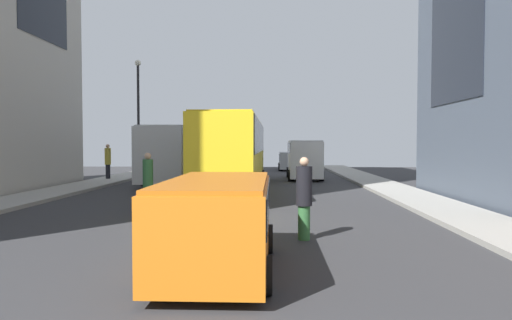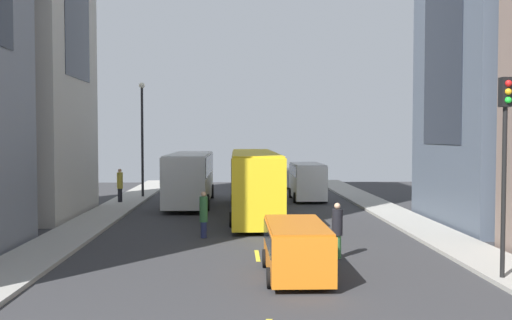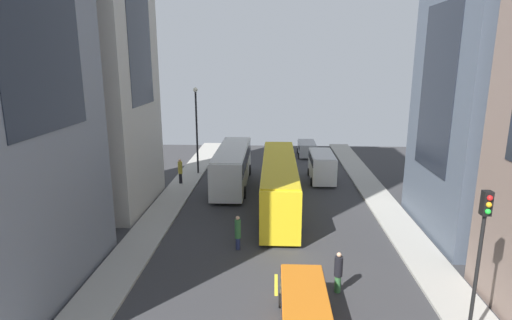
{
  "view_description": "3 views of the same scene",
  "coord_description": "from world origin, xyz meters",
  "px_view_note": "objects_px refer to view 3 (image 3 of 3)",
  "views": [
    {
      "loc": [
        2.17,
        -24.02,
        2.37
      ],
      "look_at": [
        1.02,
        4.61,
        1.32
      ],
      "focal_mm": 31.13,
      "sensor_mm": 36.0,
      "label": 1
    },
    {
      "loc": [
        -0.82,
        -33.75,
        4.51
      ],
      "look_at": [
        0.5,
        2.64,
        2.95
      ],
      "focal_mm": 39.94,
      "sensor_mm": 36.0,
      "label": 2
    },
    {
      "loc": [
        -0.18,
        -30.91,
        10.78
      ],
      "look_at": [
        -1.69,
        3.03,
        2.52
      ],
      "focal_mm": 28.94,
      "sensor_mm": 36.0,
      "label": 3
    }
  ],
  "objects_px": {
    "streetcar_yellow": "(279,179)",
    "car_orange_1": "(304,304)",
    "pedestrian_crossing_near": "(180,170)",
    "traffic_light_near_corner": "(481,241)",
    "city_bus_white": "(232,163)",
    "car_silver_0": "(307,148)",
    "delivery_van_white": "(322,165)",
    "pedestrian_waiting_curb": "(338,271)",
    "pedestrian_crossing_mid": "(238,232)"
  },
  "relations": [
    {
      "from": "streetcar_yellow",
      "to": "car_orange_1",
      "type": "bearing_deg",
      "value": -86.46
    },
    {
      "from": "pedestrian_crossing_near",
      "to": "traffic_light_near_corner",
      "type": "distance_m",
      "value": 26.08
    },
    {
      "from": "city_bus_white",
      "to": "car_silver_0",
      "type": "distance_m",
      "value": 14.07
    },
    {
      "from": "streetcar_yellow",
      "to": "car_orange_1",
      "type": "distance_m",
      "value": 14.52
    },
    {
      "from": "streetcar_yellow",
      "to": "car_silver_0",
      "type": "bearing_deg",
      "value": 78.8
    },
    {
      "from": "car_silver_0",
      "to": "delivery_van_white",
      "type": "bearing_deg",
      "value": -86.65
    },
    {
      "from": "streetcar_yellow",
      "to": "pedestrian_crossing_near",
      "type": "bearing_deg",
      "value": 149.22
    },
    {
      "from": "car_orange_1",
      "to": "pedestrian_waiting_curb",
      "type": "xyz_separation_m",
      "value": [
        1.79,
        2.69,
        0.07
      ]
    },
    {
      "from": "delivery_van_white",
      "to": "car_silver_0",
      "type": "relative_size",
      "value": 1.27
    },
    {
      "from": "pedestrian_crossing_mid",
      "to": "car_silver_0",
      "type": "bearing_deg",
      "value": 45.4
    },
    {
      "from": "pedestrian_crossing_mid",
      "to": "delivery_van_white",
      "type": "bearing_deg",
      "value": 34.82
    },
    {
      "from": "city_bus_white",
      "to": "streetcar_yellow",
      "type": "bearing_deg",
      "value": -51.98
    },
    {
      "from": "streetcar_yellow",
      "to": "traffic_light_near_corner",
      "type": "xyz_separation_m",
      "value": [
        7.16,
        -15.37,
        2.27
      ]
    },
    {
      "from": "delivery_van_white",
      "to": "pedestrian_crossing_mid",
      "type": "xyz_separation_m",
      "value": [
        -6.43,
        -14.43,
        -0.43
      ]
    },
    {
      "from": "car_silver_0",
      "to": "pedestrian_waiting_curb",
      "type": "distance_m",
      "value": 28.84
    },
    {
      "from": "streetcar_yellow",
      "to": "pedestrian_waiting_curb",
      "type": "distance_m",
      "value": 12.11
    },
    {
      "from": "delivery_van_white",
      "to": "car_silver_0",
      "type": "xyz_separation_m",
      "value": [
        -0.59,
        10.03,
        -0.56
      ]
    },
    {
      "from": "city_bus_white",
      "to": "pedestrian_crossing_mid",
      "type": "bearing_deg",
      "value": -82.87
    },
    {
      "from": "pedestrian_crossing_near",
      "to": "traffic_light_near_corner",
      "type": "bearing_deg",
      "value": -167.1
    },
    {
      "from": "car_orange_1",
      "to": "traffic_light_near_corner",
      "type": "bearing_deg",
      "value": -8.34
    },
    {
      "from": "pedestrian_crossing_mid",
      "to": "city_bus_white",
      "type": "bearing_deg",
      "value": 65.96
    },
    {
      "from": "pedestrian_crossing_near",
      "to": "car_silver_0",
      "type": "bearing_deg",
      "value": -69.95
    },
    {
      "from": "city_bus_white",
      "to": "delivery_van_white",
      "type": "bearing_deg",
      "value": 13.27
    },
    {
      "from": "streetcar_yellow",
      "to": "pedestrian_crossing_near",
      "type": "relative_size",
      "value": 6.66
    },
    {
      "from": "delivery_van_white",
      "to": "traffic_light_near_corner",
      "type": "xyz_separation_m",
      "value": [
        3.19,
        -22.41,
        2.88
      ]
    },
    {
      "from": "city_bus_white",
      "to": "car_orange_1",
      "type": "relative_size",
      "value": 2.56
    },
    {
      "from": "pedestrian_crossing_near",
      "to": "streetcar_yellow",
      "type": "bearing_deg",
      "value": -145.48
    },
    {
      "from": "pedestrian_crossing_mid",
      "to": "pedestrian_waiting_curb",
      "type": "height_order",
      "value": "pedestrian_crossing_mid"
    },
    {
      "from": "pedestrian_crossing_near",
      "to": "city_bus_white",
      "type": "bearing_deg",
      "value": -114.66
    },
    {
      "from": "car_orange_1",
      "to": "pedestrian_crossing_mid",
      "type": "relative_size",
      "value": 2.1
    },
    {
      "from": "city_bus_white",
      "to": "car_silver_0",
      "type": "relative_size",
      "value": 2.69
    },
    {
      "from": "delivery_van_white",
      "to": "pedestrian_crossing_mid",
      "type": "height_order",
      "value": "delivery_van_white"
    },
    {
      "from": "delivery_van_white",
      "to": "pedestrian_crossing_mid",
      "type": "distance_m",
      "value": 15.8
    },
    {
      "from": "pedestrian_crossing_mid",
      "to": "streetcar_yellow",
      "type": "bearing_deg",
      "value": 40.43
    },
    {
      "from": "streetcar_yellow",
      "to": "car_orange_1",
      "type": "xyz_separation_m",
      "value": [
        0.9,
        -14.45,
        -1.12
      ]
    },
    {
      "from": "delivery_van_white",
      "to": "car_orange_1",
      "type": "bearing_deg",
      "value": -98.14
    },
    {
      "from": "city_bus_white",
      "to": "streetcar_yellow",
      "type": "xyz_separation_m",
      "value": [
        4.03,
        -5.15,
        0.12
      ]
    },
    {
      "from": "car_orange_1",
      "to": "streetcar_yellow",
      "type": "bearing_deg",
      "value": 93.54
    },
    {
      "from": "streetcar_yellow",
      "to": "pedestrian_crossing_mid",
      "type": "bearing_deg",
      "value": -108.39
    },
    {
      "from": "car_silver_0",
      "to": "traffic_light_near_corner",
      "type": "xyz_separation_m",
      "value": [
        3.78,
        -32.44,
        3.44
      ]
    },
    {
      "from": "car_orange_1",
      "to": "pedestrian_crossing_near",
      "type": "bearing_deg",
      "value": 115.95
    },
    {
      "from": "pedestrian_waiting_curb",
      "to": "city_bus_white",
      "type": "bearing_deg",
      "value": -118.34
    },
    {
      "from": "delivery_van_white",
      "to": "pedestrian_waiting_curb",
      "type": "distance_m",
      "value": 18.85
    },
    {
      "from": "car_silver_0",
      "to": "pedestrian_waiting_curb",
      "type": "relative_size",
      "value": 2.0
    },
    {
      "from": "city_bus_white",
      "to": "car_orange_1",
      "type": "distance_m",
      "value": 20.23
    },
    {
      "from": "city_bus_white",
      "to": "pedestrian_crossing_mid",
      "type": "distance_m",
      "value": 12.68
    },
    {
      "from": "city_bus_white",
      "to": "pedestrian_waiting_curb",
      "type": "distance_m",
      "value": 18.22
    },
    {
      "from": "traffic_light_near_corner",
      "to": "car_silver_0",
      "type": "bearing_deg",
      "value": 96.65
    },
    {
      "from": "delivery_van_white",
      "to": "pedestrian_waiting_curb",
      "type": "height_order",
      "value": "delivery_van_white"
    },
    {
      "from": "streetcar_yellow",
      "to": "pedestrian_waiting_curb",
      "type": "height_order",
      "value": "streetcar_yellow"
    }
  ]
}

